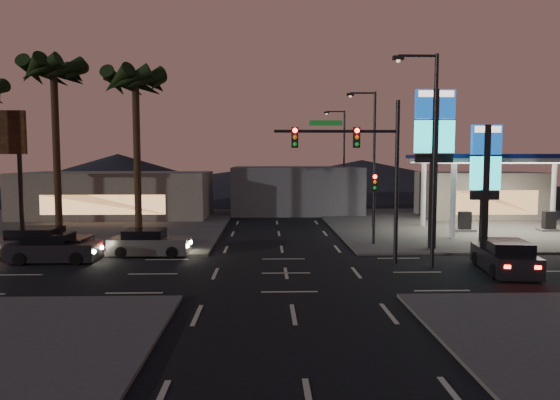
{
  "coord_description": "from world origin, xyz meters",
  "views": [
    {
      "loc": [
        -0.92,
        -22.2,
        5.16
      ],
      "look_at": [
        -0.16,
        4.03,
        3.0
      ],
      "focal_mm": 32.0,
      "sensor_mm": 36.0,
      "label": 1
    }
  ],
  "objects_px": {
    "gas_station": "(509,160)",
    "traffic_signal_mast": "(362,158)",
    "pylon_sign_short": "(485,168)",
    "car_lane_b_front": "(149,243)",
    "car_lane_a_front": "(54,249)",
    "car_lane_b_mid": "(41,244)",
    "suv_station": "(505,257)",
    "pylon_sign_tall": "(434,137)"
  },
  "relations": [
    {
      "from": "pylon_sign_tall",
      "to": "suv_station",
      "type": "relative_size",
      "value": 1.93
    },
    {
      "from": "gas_station",
      "to": "pylon_sign_short",
      "type": "relative_size",
      "value": 1.74
    },
    {
      "from": "car_lane_a_front",
      "to": "car_lane_b_mid",
      "type": "bearing_deg",
      "value": 138.02
    },
    {
      "from": "pylon_sign_tall",
      "to": "suv_station",
      "type": "height_order",
      "value": "pylon_sign_tall"
    },
    {
      "from": "traffic_signal_mast",
      "to": "car_lane_a_front",
      "type": "relative_size",
      "value": 1.81
    },
    {
      "from": "pylon_sign_short",
      "to": "car_lane_a_front",
      "type": "distance_m",
      "value": 23.01
    },
    {
      "from": "gas_station",
      "to": "car_lane_b_front",
      "type": "distance_m",
      "value": 24.78
    },
    {
      "from": "traffic_signal_mast",
      "to": "suv_station",
      "type": "relative_size",
      "value": 1.71
    },
    {
      "from": "gas_station",
      "to": "traffic_signal_mast",
      "type": "relative_size",
      "value": 1.53
    },
    {
      "from": "gas_station",
      "to": "traffic_signal_mast",
      "type": "xyz_separation_m",
      "value": [
        -12.24,
        -10.01,
        0.15
      ]
    },
    {
      "from": "pylon_sign_tall",
      "to": "car_lane_b_mid",
      "type": "bearing_deg",
      "value": -175.59
    },
    {
      "from": "gas_station",
      "to": "pylon_sign_tall",
      "type": "height_order",
      "value": "pylon_sign_tall"
    },
    {
      "from": "car_lane_b_mid",
      "to": "pylon_sign_tall",
      "type": "bearing_deg",
      "value": 4.41
    },
    {
      "from": "pylon_sign_tall",
      "to": "gas_station",
      "type": "bearing_deg",
      "value": 40.91
    },
    {
      "from": "car_lane_a_front",
      "to": "suv_station",
      "type": "distance_m",
      "value": 21.8
    },
    {
      "from": "car_lane_b_front",
      "to": "car_lane_b_mid",
      "type": "distance_m",
      "value": 5.49
    },
    {
      "from": "pylon_sign_short",
      "to": "suv_station",
      "type": "height_order",
      "value": "pylon_sign_short"
    },
    {
      "from": "pylon_sign_tall",
      "to": "traffic_signal_mast",
      "type": "height_order",
      "value": "pylon_sign_tall"
    },
    {
      "from": "gas_station",
      "to": "traffic_signal_mast",
      "type": "height_order",
      "value": "traffic_signal_mast"
    },
    {
      "from": "pylon_sign_short",
      "to": "car_lane_a_front",
      "type": "bearing_deg",
      "value": -176.0
    },
    {
      "from": "gas_station",
      "to": "car_lane_a_front",
      "type": "bearing_deg",
      "value": -161.79
    },
    {
      "from": "car_lane_a_front",
      "to": "gas_station",
      "type": "bearing_deg",
      "value": 18.21
    },
    {
      "from": "car_lane_b_front",
      "to": "pylon_sign_tall",
      "type": "bearing_deg",
      "value": 3.64
    },
    {
      "from": "car_lane_b_front",
      "to": "suv_station",
      "type": "xyz_separation_m",
      "value": [
        17.19,
        -4.6,
        0.04
      ]
    },
    {
      "from": "pylon_sign_short",
      "to": "car_lane_b_mid",
      "type": "distance_m",
      "value": 23.99
    },
    {
      "from": "pylon_sign_short",
      "to": "gas_station",
      "type": "bearing_deg",
      "value": 56.31
    },
    {
      "from": "gas_station",
      "to": "pylon_sign_tall",
      "type": "relative_size",
      "value": 1.36
    },
    {
      "from": "pylon_sign_tall",
      "to": "suv_station",
      "type": "xyz_separation_m",
      "value": [
        1.49,
        -5.6,
        -5.7
      ]
    },
    {
      "from": "car_lane_a_front",
      "to": "suv_station",
      "type": "relative_size",
      "value": 0.95
    },
    {
      "from": "gas_station",
      "to": "pylon_sign_short",
      "type": "bearing_deg",
      "value": -123.69
    },
    {
      "from": "gas_station",
      "to": "pylon_sign_short",
      "type": "distance_m",
      "value": 9.02
    },
    {
      "from": "car_lane_a_front",
      "to": "suv_station",
      "type": "height_order",
      "value": "suv_station"
    },
    {
      "from": "car_lane_b_front",
      "to": "traffic_signal_mast",
      "type": "bearing_deg",
      "value": -12.91
    },
    {
      "from": "car_lane_b_mid",
      "to": "suv_station",
      "type": "relative_size",
      "value": 1.06
    },
    {
      "from": "pylon_sign_tall",
      "to": "car_lane_b_front",
      "type": "xyz_separation_m",
      "value": [
        -15.7,
        -1.0,
        -5.75
      ]
    },
    {
      "from": "car_lane_a_front",
      "to": "car_lane_b_front",
      "type": "distance_m",
      "value": 4.68
    },
    {
      "from": "gas_station",
      "to": "car_lane_b_front",
      "type": "relative_size",
      "value": 2.82
    },
    {
      "from": "car_lane_b_mid",
      "to": "suv_station",
      "type": "height_order",
      "value": "car_lane_b_mid"
    },
    {
      "from": "traffic_signal_mast",
      "to": "car_lane_b_mid",
      "type": "relative_size",
      "value": 1.61
    },
    {
      "from": "car_lane_a_front",
      "to": "traffic_signal_mast",
      "type": "bearing_deg",
      "value": -3.47
    },
    {
      "from": "pylon_sign_short",
      "to": "traffic_signal_mast",
      "type": "relative_size",
      "value": 0.88
    },
    {
      "from": "pylon_sign_tall",
      "to": "car_lane_a_front",
      "type": "distance_m",
      "value": 21.06
    }
  ]
}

